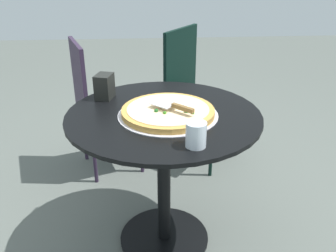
{
  "coord_description": "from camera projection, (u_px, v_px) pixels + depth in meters",
  "views": [
    {
      "loc": [
        1.49,
        -0.09,
        1.38
      ],
      "look_at": [
        0.02,
        0.02,
        0.68
      ],
      "focal_mm": 38.85,
      "sensor_mm": 36.0,
      "label": 1
    }
  ],
  "objects": [
    {
      "name": "pizza_on_tray",
      "position": [
        168.0,
        112.0,
        1.6
      ],
      "size": [
        0.44,
        0.44,
        0.05
      ],
      "color": "silver",
      "rests_on": "patio_table"
    },
    {
      "name": "pizza_server",
      "position": [
        173.0,
        106.0,
        1.56
      ],
      "size": [
        0.18,
        0.19,
        0.02
      ],
      "color": "silver",
      "rests_on": "pizza_on_tray"
    },
    {
      "name": "patio_table",
      "position": [
        164.0,
        151.0,
        1.71
      ],
      "size": [
        0.88,
        0.88,
        0.73
      ],
      "color": "black",
      "rests_on": "ground"
    },
    {
      "name": "patio_chair_near",
      "position": [
        97.0,
        100.0,
        2.36
      ],
      "size": [
        0.49,
        0.49,
        0.9
      ],
      "color": "#2C2034",
      "rests_on": "ground"
    },
    {
      "name": "napkin_dispenser",
      "position": [
        104.0,
        86.0,
        1.77
      ],
      "size": [
        0.11,
        0.1,
        0.12
      ],
      "primitive_type": "cube",
      "rotation": [
        0.0,
        0.0,
        2.85
      ],
      "color": "black",
      "rests_on": "patio_table"
    },
    {
      "name": "drinking_cup",
      "position": [
        196.0,
        135.0,
        1.33
      ],
      "size": [
        0.08,
        0.08,
        0.1
      ],
      "primitive_type": "cylinder",
      "color": "silver",
      "rests_on": "patio_table"
    },
    {
      "name": "ground_plane",
      "position": [
        164.0,
        238.0,
        1.94
      ],
      "size": [
        10.0,
        10.0,
        0.0
      ],
      "primitive_type": "plane",
      "color": "#555B55"
    },
    {
      "name": "patio_chair_far",
      "position": [
        193.0,
        88.0,
        2.51
      ],
      "size": [
        0.55,
        0.55,
        0.93
      ],
      "color": "black",
      "rests_on": "ground"
    }
  ]
}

